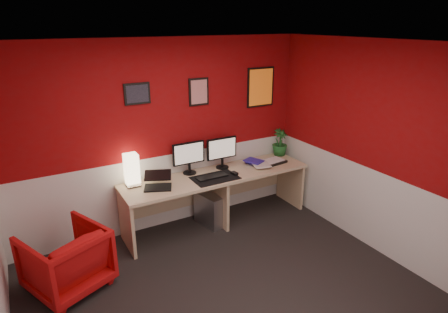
# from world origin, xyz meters

# --- Properties ---
(ground) EXTENTS (4.00, 3.50, 0.01)m
(ground) POSITION_xyz_m (0.00, 0.00, 0.00)
(ground) COLOR black
(ground) RESTS_ON ground
(ceiling) EXTENTS (4.00, 3.50, 0.01)m
(ceiling) POSITION_xyz_m (0.00, 0.00, 2.50)
(ceiling) COLOR white
(ceiling) RESTS_ON ground
(wall_back) EXTENTS (4.00, 0.01, 2.50)m
(wall_back) POSITION_xyz_m (0.00, 1.75, 1.25)
(wall_back) COLOR maroon
(wall_back) RESTS_ON ground
(wall_front) EXTENTS (4.00, 0.01, 2.50)m
(wall_front) POSITION_xyz_m (0.00, -1.75, 1.25)
(wall_front) COLOR maroon
(wall_front) RESTS_ON ground
(wall_right) EXTENTS (0.01, 3.50, 2.50)m
(wall_right) POSITION_xyz_m (2.00, 0.00, 1.25)
(wall_right) COLOR maroon
(wall_right) RESTS_ON ground
(wainscot_back) EXTENTS (4.00, 0.01, 1.00)m
(wainscot_back) POSITION_xyz_m (0.00, 1.75, 0.50)
(wainscot_back) COLOR silver
(wainscot_back) RESTS_ON ground
(wainscot_right) EXTENTS (0.01, 3.50, 1.00)m
(wainscot_right) POSITION_xyz_m (2.00, 0.00, 0.50)
(wainscot_right) COLOR silver
(wainscot_right) RESTS_ON ground
(desk) EXTENTS (2.60, 0.65, 0.73)m
(desk) POSITION_xyz_m (0.61, 1.41, 0.36)
(desk) COLOR tan
(desk) RESTS_ON ground
(shoji_lamp) EXTENTS (0.16, 0.16, 0.40)m
(shoji_lamp) POSITION_xyz_m (-0.49, 1.60, 0.93)
(shoji_lamp) COLOR #FFE5B2
(shoji_lamp) RESTS_ON desk
(laptop) EXTENTS (0.39, 0.34, 0.22)m
(laptop) POSITION_xyz_m (-0.24, 1.38, 0.84)
(laptop) COLOR black
(laptop) RESTS_ON desk
(monitor_left) EXTENTS (0.45, 0.06, 0.58)m
(monitor_left) POSITION_xyz_m (0.30, 1.62, 1.02)
(monitor_left) COLOR black
(monitor_left) RESTS_ON desk
(monitor_right) EXTENTS (0.45, 0.06, 0.58)m
(monitor_right) POSITION_xyz_m (0.79, 1.58, 1.02)
(monitor_right) COLOR black
(monitor_right) RESTS_ON desk
(desk_mat) EXTENTS (0.60, 0.38, 0.01)m
(desk_mat) POSITION_xyz_m (0.52, 1.31, 0.73)
(desk_mat) COLOR black
(desk_mat) RESTS_ON desk
(keyboard) EXTENTS (0.42, 0.15, 0.02)m
(keyboard) POSITION_xyz_m (0.49, 1.34, 0.74)
(keyboard) COLOR black
(keyboard) RESTS_ON desk_mat
(mouse) EXTENTS (0.07, 0.11, 0.03)m
(mouse) POSITION_xyz_m (0.80, 1.28, 0.75)
(mouse) COLOR black
(mouse) RESTS_ON desk_mat
(book_bottom) EXTENTS (0.30, 0.35, 0.03)m
(book_bottom) POSITION_xyz_m (1.19, 1.42, 0.74)
(book_bottom) COLOR #2E229B
(book_bottom) RESTS_ON desk
(book_middle) EXTENTS (0.31, 0.37, 0.02)m
(book_middle) POSITION_xyz_m (1.17, 1.39, 0.77)
(book_middle) COLOR silver
(book_middle) RESTS_ON book_bottom
(book_top) EXTENTS (0.27, 0.31, 0.02)m
(book_top) POSITION_xyz_m (1.14, 1.41, 0.79)
(book_top) COLOR #2E229B
(book_top) RESTS_ON book_middle
(zen_tray) EXTENTS (0.38, 0.29, 0.03)m
(zen_tray) POSITION_xyz_m (1.53, 1.40, 0.74)
(zen_tray) COLOR black
(zen_tray) RESTS_ON desk
(potted_plant) EXTENTS (0.25, 0.25, 0.41)m
(potted_plant) POSITION_xyz_m (1.81, 1.61, 0.93)
(potted_plant) COLOR #19591E
(potted_plant) RESTS_ON desk
(pc_tower) EXTENTS (0.29, 0.48, 0.45)m
(pc_tower) POSITION_xyz_m (0.49, 1.42, 0.23)
(pc_tower) COLOR #99999E
(pc_tower) RESTS_ON ground
(armchair) EXTENTS (0.96, 0.97, 0.68)m
(armchair) POSITION_xyz_m (-1.41, 0.98, 0.34)
(armchair) COLOR #BE0B0B
(armchair) RESTS_ON ground
(art_left) EXTENTS (0.32, 0.02, 0.26)m
(art_left) POSITION_xyz_m (-0.30, 1.74, 1.85)
(art_left) COLOR black
(art_left) RESTS_ON wall_back
(art_center) EXTENTS (0.28, 0.02, 0.36)m
(art_center) POSITION_xyz_m (0.52, 1.74, 1.80)
(art_center) COLOR red
(art_center) RESTS_ON wall_back
(art_right) EXTENTS (0.44, 0.02, 0.56)m
(art_right) POSITION_xyz_m (1.50, 1.74, 1.78)
(art_right) COLOR orange
(art_right) RESTS_ON wall_back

